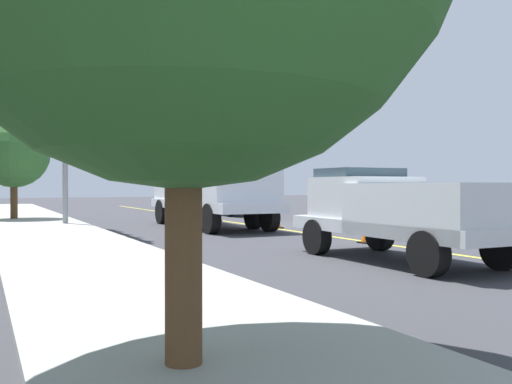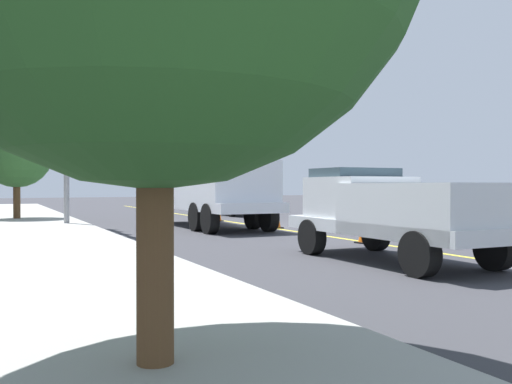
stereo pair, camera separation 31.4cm
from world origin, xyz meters
TOP-DOWN VIEW (x-y plane):
  - ground at (0.00, 0.00)m, footprint 120.00×120.00m
  - sidewalk_far_side at (0.70, 8.04)m, footprint 60.09×8.81m
  - lane_centre_stripe at (0.00, 0.00)m, footprint 49.82×4.51m
  - utility_bucket_truck at (0.40, 1.97)m, footprint 8.39×3.20m
  - service_pickup_truck at (-10.77, 2.95)m, footprint 5.76×2.58m
  - passing_minivan at (7.96, -3.19)m, footprint 4.95×2.31m
  - traffic_cone_mid_front at (-7.47, 0.90)m, footprint 0.40×0.40m
  - traffic_cone_mid_rear at (-1.49, 0.02)m, footprint 0.40×0.40m
  - traffic_cone_trailing at (3.47, 0.06)m, footprint 0.40×0.40m
  - traffic_signal_mast at (1.94, 6.90)m, footprint 5.81×0.90m
  - street_tree_right at (8.48, 8.05)m, footprint 3.24×3.24m

SIDE VIEW (x-z plane):
  - ground at x=0.00m, z-range 0.00..0.00m
  - lane_centre_stripe at x=0.00m, z-range 0.00..0.01m
  - sidewalk_far_side at x=0.70m, z-range 0.00..0.12m
  - traffic_cone_mid_rear at x=-1.49m, z-range -0.01..0.82m
  - traffic_cone_mid_front at x=-7.47m, z-range -0.01..0.82m
  - traffic_cone_trailing at x=3.47m, z-range -0.01..0.82m
  - passing_minivan at x=7.96m, z-range 0.13..1.82m
  - service_pickup_truck at x=-10.77m, z-range 0.09..2.15m
  - utility_bucket_truck at x=0.40m, z-range -2.13..5.37m
  - street_tree_right at x=8.48m, z-range 0.77..5.57m
  - traffic_signal_mast at x=1.94m, z-range 1.60..9.21m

